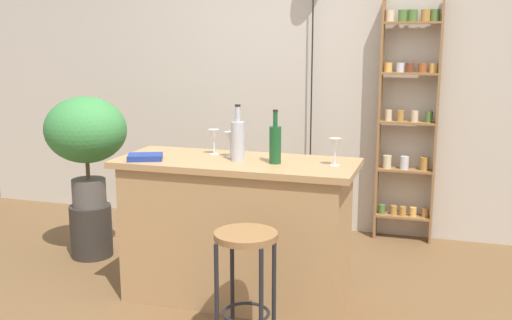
{
  "coord_description": "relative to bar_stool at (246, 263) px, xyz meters",
  "views": [
    {
      "loc": [
        1.2,
        -3.13,
        1.65
      ],
      "look_at": [
        0.05,
        0.55,
        0.86
      ],
      "focal_mm": 41.99,
      "sensor_mm": 36.0,
      "label": 1
    }
  ],
  "objects": [
    {
      "name": "plant_stool",
      "position": [
        -1.59,
        1.0,
        -0.29
      ],
      "size": [
        0.31,
        0.31,
        0.4
      ],
      "primitive_type": "cylinder",
      "color": "#2D2823",
      "rests_on": "ground"
    },
    {
      "name": "back_wall",
      "position": [
        -0.26,
        2.27,
        0.91
      ],
      "size": [
        6.4,
        0.1,
        2.8
      ],
      "primitive_type": "cube",
      "color": "#BCB2A3",
      "rests_on": "ground"
    },
    {
      "name": "wine_glass_center",
      "position": [
        0.35,
        0.63,
        0.54
      ],
      "size": [
        0.07,
        0.07,
        0.16
      ],
      "color": "silver",
      "rests_on": "kitchen_counter"
    },
    {
      "name": "kitchen_counter",
      "position": [
        -0.26,
        0.62,
        -0.03
      ],
      "size": [
        1.5,
        0.61,
        0.91
      ],
      "color": "#A87F51",
      "rests_on": "ground"
    },
    {
      "name": "bottle_wine_red",
      "position": [
        -0.25,
        0.6,
        0.55
      ],
      "size": [
        0.08,
        0.08,
        0.35
      ],
      "color": "#B2B2B7",
      "rests_on": "kitchen_counter"
    },
    {
      "name": "cookbook",
      "position": [
        -0.81,
        0.45,
        0.44
      ],
      "size": [
        0.25,
        0.22,
        0.03
      ],
      "primitive_type": "cube",
      "rotation": [
        0.0,
        0.0,
        0.41
      ],
      "color": "navy",
      "rests_on": "kitchen_counter"
    },
    {
      "name": "spice_shelf",
      "position": [
        0.68,
        2.13,
        0.55
      ],
      "size": [
        0.47,
        0.14,
        1.97
      ],
      "color": "olive",
      "rests_on": "ground"
    },
    {
      "name": "potted_plant",
      "position": [
        -1.59,
        1.0,
        0.46
      ],
      "size": [
        0.62,
        0.56,
        0.83
      ],
      "color": "#514C47",
      "rests_on": "plant_stool"
    },
    {
      "name": "ground",
      "position": [
        -0.26,
        0.32,
        -0.49
      ],
      "size": [
        12.0,
        12.0,
        0.0
      ],
      "primitive_type": "plane",
      "color": "brown"
    },
    {
      "name": "wine_glass_right",
      "position": [
        -0.46,
        0.75,
        0.54
      ],
      "size": [
        0.07,
        0.07,
        0.16
      ],
      "color": "silver",
      "rests_on": "kitchen_counter"
    },
    {
      "name": "bar_stool",
      "position": [
        0.0,
        0.0,
        0.0
      ],
      "size": [
        0.33,
        0.33,
        0.66
      ],
      "color": "black",
      "rests_on": "ground"
    },
    {
      "name": "bottle_olive_oil",
      "position": [
        -0.01,
        0.59,
        0.54
      ],
      "size": [
        0.07,
        0.07,
        0.32
      ],
      "color": "#194C23",
      "rests_on": "kitchen_counter"
    },
    {
      "name": "wine_glass_left",
      "position": [
        -0.33,
        0.69,
        0.54
      ],
      "size": [
        0.07,
        0.07,
        0.16
      ],
      "color": "silver",
      "rests_on": "kitchen_counter"
    }
  ]
}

